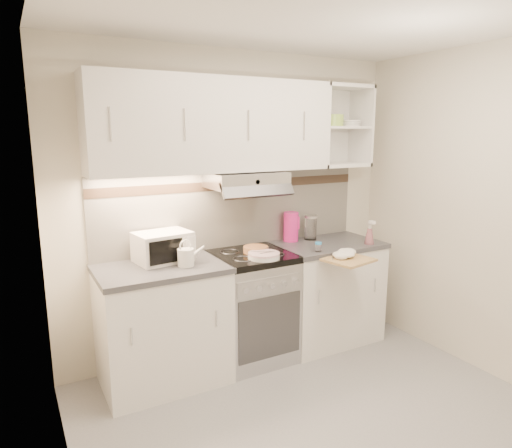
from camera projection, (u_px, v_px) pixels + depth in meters
name	position (u px, v px, depth m)	size (l,w,h in m)	color
ground	(335.00, 431.00, 2.88)	(3.00, 3.00, 0.00)	gray
room_shell	(307.00, 168.00, 2.87)	(3.04, 2.84, 2.52)	beige
base_cabinet_left	(163.00, 327.00, 3.38)	(0.90, 0.60, 0.86)	white
worktop_left	(161.00, 269.00, 3.29)	(0.92, 0.62, 0.04)	#47474C
base_cabinet_right	(325.00, 293.00, 4.09)	(0.90, 0.60, 0.86)	white
worktop_right	(327.00, 245.00, 4.00)	(0.92, 0.62, 0.04)	#47474C
electric_range	(252.00, 306.00, 3.73)	(0.60, 0.60, 0.90)	#B7B7BC
microwave	(163.00, 247.00, 3.40)	(0.43, 0.34, 0.22)	silver
watering_can	(187.00, 256.00, 3.29)	(0.23, 0.12, 0.20)	silver
plate_stack	(264.00, 255.00, 3.49)	(0.24, 0.24, 0.05)	silver
bread_loaf	(256.00, 249.00, 3.66)	(0.20, 0.20, 0.05)	#A36244
pink_pitcher	(291.00, 227.00, 4.03)	(0.14, 0.13, 0.26)	#DB2083
glass_jar	(310.00, 227.00, 4.09)	(0.12, 0.12, 0.22)	white
spice_jar	(318.00, 247.00, 3.68)	(0.05, 0.05, 0.08)	silver
spray_bottle	(370.00, 234.00, 3.93)	(0.08, 0.08, 0.22)	pink
cutting_board	(349.00, 260.00, 3.56)	(0.34, 0.31, 0.02)	tan
dish_towel	(346.00, 254.00, 3.58)	(0.23, 0.20, 0.06)	white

